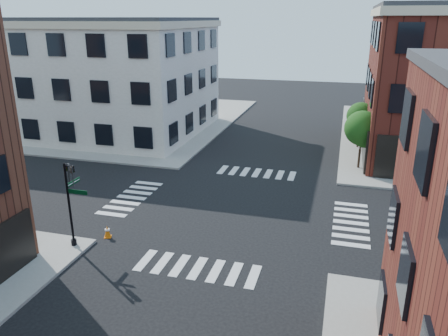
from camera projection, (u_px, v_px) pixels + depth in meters
The scene contains 7 objects.
ground at pixel (234, 209), 27.07m from camera, with size 120.00×120.00×0.00m, color black.
sidewalk_nw at pixel (106, 118), 51.51m from camera, with size 30.00×30.00×0.15m, color gray.
building_nw at pixel (94, 77), 44.68m from camera, with size 22.00×16.00×11.00m, color beige.
tree_near at pixel (363, 130), 33.21m from camera, with size 2.69×2.69×4.49m.
tree_far at pixel (361, 117), 38.76m from camera, with size 2.43×2.43×4.07m.
signal_pole at pixel (71, 196), 21.77m from camera, with size 1.29×1.24×4.60m.
traffic_cone at pixel (107, 232), 23.55m from camera, with size 0.49×0.49×0.69m.
Camera 1 is at (6.05, -24.01, 11.26)m, focal length 35.00 mm.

